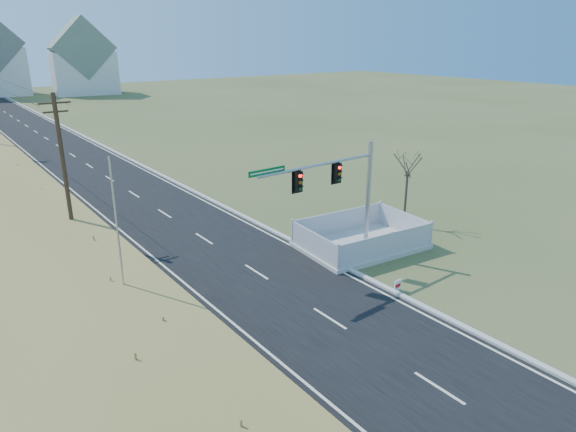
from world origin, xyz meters
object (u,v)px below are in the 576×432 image
object	(u,v)px
flagpole	(120,252)
traffic_signal_mast	(345,192)
open_sign	(398,285)
fence_enclosure	(361,243)
bare_tree	(408,163)

from	to	relation	value
flagpole	traffic_signal_mast	bearing A→B (deg)	-10.00
traffic_signal_mast	flagpole	distance (m)	11.89
traffic_signal_mast	open_sign	distance (m)	5.68
fence_enclosure	flagpole	xyz separation A→B (m)	(-14.00, 1.06, 2.58)
open_sign	bare_tree	bearing A→B (deg)	35.19
traffic_signal_mast	open_sign	bearing A→B (deg)	-94.54
open_sign	flagpole	world-z (taller)	flagpole
traffic_signal_mast	open_sign	world-z (taller)	traffic_signal_mast
open_sign	traffic_signal_mast	bearing A→B (deg)	83.55
traffic_signal_mast	fence_enclosure	bearing A→B (deg)	20.22
open_sign	bare_tree	world-z (taller)	bare_tree
open_sign	flagpole	bearing A→B (deg)	146.98
fence_enclosure	open_sign	world-z (taller)	fence_enclosure
traffic_signal_mast	fence_enclosure	distance (m)	4.61
traffic_signal_mast	bare_tree	xyz separation A→B (m)	(7.49, 2.14, 0.12)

